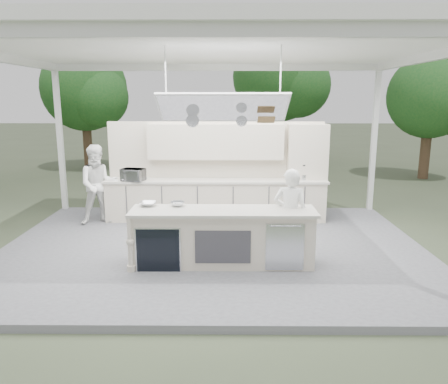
{
  "coord_description": "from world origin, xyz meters",
  "views": [
    {
      "loc": [
        0.27,
        -7.95,
        2.88
      ],
      "look_at": [
        0.2,
        0.4,
        1.09
      ],
      "focal_mm": 35.0,
      "sensor_mm": 36.0,
      "label": 1
    }
  ],
  "objects_px": {
    "back_counter": "(216,199)",
    "head_chef": "(290,215)",
    "sous_chef": "(99,185)",
    "demo_island": "(222,237)"
  },
  "relations": [
    {
      "from": "back_counter",
      "to": "sous_chef",
      "type": "bearing_deg",
      "value": -172.33
    },
    {
      "from": "demo_island",
      "to": "head_chef",
      "type": "xyz_separation_m",
      "value": [
        1.18,
        0.21,
        0.33
      ]
    },
    {
      "from": "back_counter",
      "to": "demo_island",
      "type": "bearing_deg",
      "value": -86.37
    },
    {
      "from": "head_chef",
      "to": "sous_chef",
      "type": "height_order",
      "value": "sous_chef"
    },
    {
      "from": "head_chef",
      "to": "sous_chef",
      "type": "distance_m",
      "value": 4.55
    },
    {
      "from": "back_counter",
      "to": "head_chef",
      "type": "xyz_separation_m",
      "value": [
        1.35,
        -2.6,
        0.33
      ]
    },
    {
      "from": "sous_chef",
      "to": "head_chef",
      "type": "bearing_deg",
      "value": -49.33
    },
    {
      "from": "back_counter",
      "to": "head_chef",
      "type": "bearing_deg",
      "value": -62.48
    },
    {
      "from": "head_chef",
      "to": "sous_chef",
      "type": "relative_size",
      "value": 0.91
    },
    {
      "from": "back_counter",
      "to": "head_chef",
      "type": "distance_m",
      "value": 2.95
    }
  ]
}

